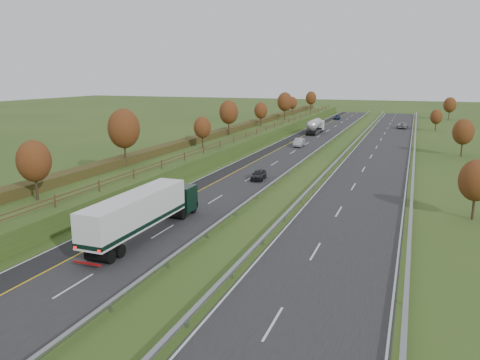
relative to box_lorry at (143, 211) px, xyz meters
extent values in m
plane|color=#334E1B|center=(7.67, 45.66, -2.33)|extent=(400.00, 400.00, 0.00)
cube|color=#242427|center=(-0.33, 50.66, -2.31)|extent=(10.50, 200.00, 0.04)
cube|color=#242427|center=(16.17, 50.66, -2.31)|extent=(10.50, 200.00, 0.04)
cube|color=black|center=(-4.08, 50.66, -2.31)|extent=(3.00, 200.00, 0.04)
cube|color=silver|center=(-5.38, 50.66, -2.28)|extent=(0.15, 200.00, 0.01)
cube|color=gold|center=(-2.58, 50.66, -2.28)|extent=(0.15, 200.00, 0.01)
cube|color=silver|center=(4.72, 50.66, -2.28)|extent=(0.15, 200.00, 0.01)
cube|color=silver|center=(11.12, 50.66, -2.28)|extent=(0.15, 200.00, 0.01)
cube|color=silver|center=(21.22, 50.66, -2.28)|extent=(0.15, 200.00, 0.01)
cube|color=silver|center=(0.92, -10.34, -2.28)|extent=(0.15, 4.00, 0.01)
cube|color=silver|center=(14.92, -10.34, -2.28)|extent=(0.15, 4.00, 0.01)
cube|color=silver|center=(0.92, 1.66, -2.28)|extent=(0.15, 4.00, 0.01)
cube|color=silver|center=(14.92, 1.66, -2.28)|extent=(0.15, 4.00, 0.01)
cube|color=silver|center=(0.92, 13.66, -2.28)|extent=(0.15, 4.00, 0.01)
cube|color=silver|center=(14.92, 13.66, -2.28)|extent=(0.15, 4.00, 0.01)
cube|color=silver|center=(0.92, 25.66, -2.28)|extent=(0.15, 4.00, 0.01)
cube|color=silver|center=(14.92, 25.66, -2.28)|extent=(0.15, 4.00, 0.01)
cube|color=silver|center=(0.92, 37.66, -2.28)|extent=(0.15, 4.00, 0.01)
cube|color=silver|center=(14.92, 37.66, -2.28)|extent=(0.15, 4.00, 0.01)
cube|color=silver|center=(0.92, 49.66, -2.28)|extent=(0.15, 4.00, 0.01)
cube|color=silver|center=(14.92, 49.66, -2.28)|extent=(0.15, 4.00, 0.01)
cube|color=silver|center=(0.92, 61.66, -2.28)|extent=(0.15, 4.00, 0.01)
cube|color=silver|center=(14.92, 61.66, -2.28)|extent=(0.15, 4.00, 0.01)
cube|color=silver|center=(0.92, 73.66, -2.28)|extent=(0.15, 4.00, 0.01)
cube|color=silver|center=(14.92, 73.66, -2.28)|extent=(0.15, 4.00, 0.01)
cube|color=silver|center=(0.92, 85.66, -2.28)|extent=(0.15, 4.00, 0.01)
cube|color=silver|center=(14.92, 85.66, -2.28)|extent=(0.15, 4.00, 0.01)
cube|color=silver|center=(0.92, 97.66, -2.28)|extent=(0.15, 4.00, 0.01)
cube|color=silver|center=(14.92, 97.66, -2.28)|extent=(0.15, 4.00, 0.01)
cube|color=silver|center=(0.92, 109.66, -2.28)|extent=(0.15, 4.00, 0.01)
cube|color=silver|center=(14.92, 109.66, -2.28)|extent=(0.15, 4.00, 0.01)
cube|color=silver|center=(0.92, 121.66, -2.28)|extent=(0.15, 4.00, 0.01)
cube|color=silver|center=(14.92, 121.66, -2.28)|extent=(0.15, 4.00, 0.01)
cube|color=silver|center=(0.92, 133.66, -2.28)|extent=(0.15, 4.00, 0.01)
cube|color=silver|center=(14.92, 133.66, -2.28)|extent=(0.15, 4.00, 0.01)
cube|color=silver|center=(0.92, 145.66, -2.28)|extent=(0.15, 4.00, 0.01)
cube|color=silver|center=(14.92, 145.66, -2.28)|extent=(0.15, 4.00, 0.01)
cube|color=#334E1B|center=(-13.33, 50.66, -1.33)|extent=(12.00, 200.00, 2.00)
cube|color=#393917|center=(-15.33, 50.66, 0.22)|extent=(2.20, 180.00, 1.10)
cube|color=#422B19|center=(-8.83, 50.66, 0.22)|extent=(0.08, 184.00, 0.10)
cube|color=#422B19|center=(-8.83, 50.66, 0.62)|extent=(0.08, 184.00, 0.10)
cube|color=#422B19|center=(-8.83, -0.84, 0.27)|extent=(0.12, 0.12, 1.20)
cube|color=#422B19|center=(-8.83, 5.66, 0.27)|extent=(0.12, 0.12, 1.20)
cube|color=#422B19|center=(-8.83, 12.16, 0.27)|extent=(0.12, 0.12, 1.20)
cube|color=#422B19|center=(-8.83, 18.66, 0.27)|extent=(0.12, 0.12, 1.20)
cube|color=#422B19|center=(-8.83, 25.16, 0.27)|extent=(0.12, 0.12, 1.20)
cube|color=#422B19|center=(-8.83, 31.66, 0.27)|extent=(0.12, 0.12, 1.20)
cube|color=#422B19|center=(-8.83, 38.16, 0.27)|extent=(0.12, 0.12, 1.20)
cube|color=#422B19|center=(-8.83, 44.66, 0.27)|extent=(0.12, 0.12, 1.20)
cube|color=#422B19|center=(-8.83, 51.16, 0.27)|extent=(0.12, 0.12, 1.20)
cube|color=#422B19|center=(-8.83, 57.66, 0.27)|extent=(0.12, 0.12, 1.20)
cube|color=#422B19|center=(-8.83, 64.16, 0.27)|extent=(0.12, 0.12, 1.20)
cube|color=#422B19|center=(-8.83, 70.66, 0.27)|extent=(0.12, 0.12, 1.20)
cube|color=#422B19|center=(-8.83, 77.16, 0.27)|extent=(0.12, 0.12, 1.20)
cube|color=#422B19|center=(-8.83, 83.66, 0.27)|extent=(0.12, 0.12, 1.20)
cube|color=#422B19|center=(-8.83, 90.16, 0.27)|extent=(0.12, 0.12, 1.20)
cube|color=#422B19|center=(-8.83, 96.66, 0.27)|extent=(0.12, 0.12, 1.20)
cube|color=#422B19|center=(-8.83, 103.16, 0.27)|extent=(0.12, 0.12, 1.20)
cube|color=#422B19|center=(-8.83, 109.66, 0.27)|extent=(0.12, 0.12, 1.20)
cube|color=#422B19|center=(-8.83, 116.16, 0.27)|extent=(0.12, 0.12, 1.20)
cube|color=#422B19|center=(-8.83, 122.66, 0.27)|extent=(0.12, 0.12, 1.20)
cube|color=#422B19|center=(-8.83, 129.16, 0.27)|extent=(0.12, 0.12, 1.20)
cube|color=#422B19|center=(-8.83, 135.66, 0.27)|extent=(0.12, 0.12, 1.20)
cube|color=#422B19|center=(-8.83, 142.16, 0.27)|extent=(0.12, 0.12, 1.20)
cube|color=gray|center=(5.37, 50.66, -1.71)|extent=(0.32, 200.00, 0.18)
cube|color=gray|center=(5.37, -12.34, -2.05)|extent=(0.10, 0.14, 0.56)
cube|color=gray|center=(5.37, -5.34, -2.05)|extent=(0.10, 0.14, 0.56)
cube|color=gray|center=(5.37, 1.66, -2.05)|extent=(0.10, 0.14, 0.56)
cube|color=gray|center=(5.37, 8.66, -2.05)|extent=(0.10, 0.14, 0.56)
cube|color=gray|center=(5.37, 15.66, -2.05)|extent=(0.10, 0.14, 0.56)
cube|color=gray|center=(5.37, 22.66, -2.05)|extent=(0.10, 0.14, 0.56)
cube|color=gray|center=(5.37, 29.66, -2.05)|extent=(0.10, 0.14, 0.56)
cube|color=gray|center=(5.37, 36.66, -2.05)|extent=(0.10, 0.14, 0.56)
cube|color=gray|center=(5.37, 43.66, -2.05)|extent=(0.10, 0.14, 0.56)
cube|color=gray|center=(5.37, 50.66, -2.05)|extent=(0.10, 0.14, 0.56)
cube|color=gray|center=(5.37, 57.66, -2.05)|extent=(0.10, 0.14, 0.56)
cube|color=gray|center=(5.37, 64.66, -2.05)|extent=(0.10, 0.14, 0.56)
cube|color=gray|center=(5.37, 71.66, -2.05)|extent=(0.10, 0.14, 0.56)
cube|color=gray|center=(5.37, 78.66, -2.05)|extent=(0.10, 0.14, 0.56)
cube|color=gray|center=(5.37, 85.66, -2.05)|extent=(0.10, 0.14, 0.56)
cube|color=gray|center=(5.37, 92.66, -2.05)|extent=(0.10, 0.14, 0.56)
cube|color=gray|center=(5.37, 99.66, -2.05)|extent=(0.10, 0.14, 0.56)
cube|color=gray|center=(5.37, 106.66, -2.05)|extent=(0.10, 0.14, 0.56)
cube|color=gray|center=(5.37, 113.66, -2.05)|extent=(0.10, 0.14, 0.56)
cube|color=gray|center=(5.37, 120.66, -2.05)|extent=(0.10, 0.14, 0.56)
cube|color=gray|center=(5.37, 127.66, -2.05)|extent=(0.10, 0.14, 0.56)
cube|color=gray|center=(5.37, 134.66, -2.05)|extent=(0.10, 0.14, 0.56)
cube|color=gray|center=(5.37, 141.66, -2.05)|extent=(0.10, 0.14, 0.56)
cube|color=gray|center=(5.37, 148.66, -2.05)|extent=(0.10, 0.14, 0.56)
cube|color=gray|center=(10.47, 50.66, -1.71)|extent=(0.32, 200.00, 0.18)
cube|color=gray|center=(10.47, -12.34, -2.05)|extent=(0.10, 0.14, 0.56)
cube|color=gray|center=(10.47, -5.34, -2.05)|extent=(0.10, 0.14, 0.56)
cube|color=gray|center=(10.47, 1.66, -2.05)|extent=(0.10, 0.14, 0.56)
cube|color=gray|center=(10.47, 8.66, -2.05)|extent=(0.10, 0.14, 0.56)
cube|color=gray|center=(10.47, 15.66, -2.05)|extent=(0.10, 0.14, 0.56)
cube|color=gray|center=(10.47, 22.66, -2.05)|extent=(0.10, 0.14, 0.56)
cube|color=gray|center=(10.47, 29.66, -2.05)|extent=(0.10, 0.14, 0.56)
cube|color=gray|center=(10.47, 36.66, -2.05)|extent=(0.10, 0.14, 0.56)
cube|color=gray|center=(10.47, 43.66, -2.05)|extent=(0.10, 0.14, 0.56)
cube|color=gray|center=(10.47, 50.66, -2.05)|extent=(0.10, 0.14, 0.56)
cube|color=gray|center=(10.47, 57.66, -2.05)|extent=(0.10, 0.14, 0.56)
cube|color=gray|center=(10.47, 64.66, -2.05)|extent=(0.10, 0.14, 0.56)
cube|color=gray|center=(10.47, 71.66, -2.05)|extent=(0.10, 0.14, 0.56)
cube|color=gray|center=(10.47, 78.66, -2.05)|extent=(0.10, 0.14, 0.56)
cube|color=gray|center=(10.47, 85.66, -2.05)|extent=(0.10, 0.14, 0.56)
cube|color=gray|center=(10.47, 92.66, -2.05)|extent=(0.10, 0.14, 0.56)
cube|color=gray|center=(10.47, 99.66, -2.05)|extent=(0.10, 0.14, 0.56)
cube|color=gray|center=(10.47, 106.66, -2.05)|extent=(0.10, 0.14, 0.56)
cube|color=gray|center=(10.47, 113.66, -2.05)|extent=(0.10, 0.14, 0.56)
cube|color=gray|center=(10.47, 120.66, -2.05)|extent=(0.10, 0.14, 0.56)
cube|color=gray|center=(10.47, 127.66, -2.05)|extent=(0.10, 0.14, 0.56)
cube|color=gray|center=(10.47, 134.66, -2.05)|extent=(0.10, 0.14, 0.56)
cube|color=gray|center=(10.47, 141.66, -2.05)|extent=(0.10, 0.14, 0.56)
cube|color=gray|center=(10.47, 148.66, -2.05)|extent=(0.10, 0.14, 0.56)
cube|color=gray|center=(21.97, 50.66, -1.71)|extent=(0.32, 200.00, 0.18)
cube|color=gray|center=(21.97, -5.34, -2.05)|extent=(0.10, 0.14, 0.56)
cube|color=gray|center=(21.97, 8.66, -2.05)|extent=(0.10, 0.14, 0.56)
cube|color=gray|center=(21.97, 22.66, -2.05)|extent=(0.10, 0.14, 0.56)
cube|color=gray|center=(21.97, 36.66, -2.05)|extent=(0.10, 0.14, 0.56)
cube|color=gray|center=(21.97, 50.66, -2.05)|extent=(0.10, 0.14, 0.56)
cube|color=gray|center=(21.97, 64.66, -2.05)|extent=(0.10, 0.14, 0.56)
cube|color=gray|center=(21.97, 78.66, -2.05)|extent=(0.10, 0.14, 0.56)
cube|color=gray|center=(21.97, 92.66, -2.05)|extent=(0.10, 0.14, 0.56)
cube|color=gray|center=(21.97, 106.66, -2.05)|extent=(0.10, 0.14, 0.56)
cube|color=gray|center=(21.97, 120.66, -2.05)|extent=(0.10, 0.14, 0.56)
cube|color=gray|center=(21.97, 134.66, -2.05)|extent=(0.10, 0.14, 0.56)
cube|color=gray|center=(21.97, 148.66, -2.05)|extent=(0.10, 0.14, 0.56)
cylinder|color=#2D2116|center=(-12.33, 0.66, 0.88)|extent=(0.24, 0.24, 2.43)
ellipsoid|color=#532812|center=(-12.33, 0.66, 3.56)|extent=(3.24, 3.24, 4.05)
cylinder|color=#2D2116|center=(-14.33, 18.66, 1.24)|extent=(0.24, 0.24, 3.15)
ellipsoid|color=#532812|center=(-14.33, 18.66, 4.71)|extent=(4.20, 4.20, 5.25)
cylinder|color=#2D2116|center=(-11.33, 36.66, 0.75)|extent=(0.24, 0.24, 2.16)
ellipsoid|color=#532812|center=(-11.33, 36.66, 3.13)|extent=(2.88, 2.88, 3.60)
cylinder|color=#2D2116|center=(-13.83, 54.66, 1.11)|extent=(0.24, 0.24, 2.88)
ellipsoid|color=#532812|center=(-13.83, 54.66, 4.28)|extent=(3.84, 3.84, 4.80)
cylinder|color=#2D2116|center=(-12.83, 72.66, 0.84)|extent=(0.24, 0.24, 2.34)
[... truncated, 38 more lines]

